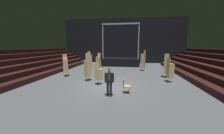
# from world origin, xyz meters

# --- Properties ---
(ground_plane) EXTENTS (22.00, 30.00, 0.10)m
(ground_plane) POSITION_xyz_m (0.00, 0.00, -0.05)
(ground_plane) COLOR #515459
(arena_end_wall) EXTENTS (22.00, 0.30, 8.00)m
(arena_end_wall) POSITION_xyz_m (0.00, 15.00, 4.00)
(arena_end_wall) COLOR black
(arena_end_wall) RESTS_ON ground_plane
(bleacher_bank_left) EXTENTS (4.50, 24.00, 2.70)m
(bleacher_bank_left) POSITION_xyz_m (-8.75, 1.00, 1.35)
(bleacher_bank_left) COLOR black
(bleacher_bank_left) RESTS_ON ground_plane
(stage_riser) EXTENTS (5.70, 2.97, 6.29)m
(stage_riser) POSITION_xyz_m (-0.00, 10.94, 0.69)
(stage_riser) COLOR black
(stage_riser) RESTS_ON ground_plane
(man_with_tie) EXTENTS (0.57, 0.26, 1.72)m
(man_with_tie) POSITION_xyz_m (0.34, -2.11, 0.97)
(man_with_tie) COLOR black
(man_with_tie) RESTS_ON ground_plane
(chair_stack_front_left) EXTENTS (0.62, 0.62, 2.31)m
(chair_stack_front_left) POSITION_xyz_m (-4.15, 8.13, 1.15)
(chair_stack_front_left) COLOR #B2B5BA
(chair_stack_front_left) RESTS_ON ground_plane
(chair_stack_front_right) EXTENTS (0.61, 0.61, 2.22)m
(chair_stack_front_right) POSITION_xyz_m (-4.88, 2.56, 1.11)
(chair_stack_front_right) COLOR #B2B5BA
(chair_stack_front_right) RESTS_ON ground_plane
(chair_stack_mid_left) EXTENTS (0.55, 0.55, 2.22)m
(chair_stack_mid_left) POSITION_xyz_m (-2.35, 5.90, 1.11)
(chair_stack_mid_left) COLOR #B2B5BA
(chair_stack_mid_left) RESTS_ON ground_plane
(chair_stack_mid_right) EXTENTS (0.58, 0.58, 1.71)m
(chair_stack_mid_right) POSITION_xyz_m (-0.92, 0.22, 0.86)
(chair_stack_mid_right) COLOR #B2B5BA
(chair_stack_mid_right) RESTS_ON ground_plane
(chair_stack_mid_centre) EXTENTS (0.59, 0.59, 2.31)m
(chair_stack_mid_centre) POSITION_xyz_m (-2.11, 1.17, 1.15)
(chair_stack_mid_centre) COLOR #B2B5BA
(chair_stack_mid_centre) RESTS_ON ground_plane
(chair_stack_rear_left) EXTENTS (0.60, 0.60, 2.22)m
(chair_stack_rear_left) POSITION_xyz_m (-3.60, 5.59, 1.11)
(chair_stack_rear_left) COLOR #B2B5BA
(chair_stack_rear_left) RESTS_ON ground_plane
(chair_stack_rear_right) EXTENTS (0.55, 0.55, 2.31)m
(chair_stack_rear_right) POSITION_xyz_m (4.96, 3.51, 1.15)
(chair_stack_rear_right) COLOR #B2B5BA
(chair_stack_rear_right) RESTS_ON ground_plane
(chair_stack_rear_centre) EXTENTS (0.60, 0.60, 2.56)m
(chair_stack_rear_centre) POSITION_xyz_m (3.06, 6.85, 1.28)
(chair_stack_rear_centre) COLOR #B2B5BA
(chair_stack_rear_centre) RESTS_ON ground_plane
(chair_stack_aisle_left) EXTENTS (0.54, 0.54, 2.05)m
(chair_stack_aisle_left) POSITION_xyz_m (4.82, 1.73, 1.03)
(chair_stack_aisle_left) COLOR #B2B5BA
(chair_stack_aisle_left) RESTS_ON ground_plane
(loose_chair_near_man) EXTENTS (0.52, 0.52, 0.95)m
(loose_chair_near_man) POSITION_xyz_m (1.27, -1.39, 0.53)
(loose_chair_near_man) COLOR #B2B5BA
(loose_chair_near_man) RESTS_ON ground_plane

